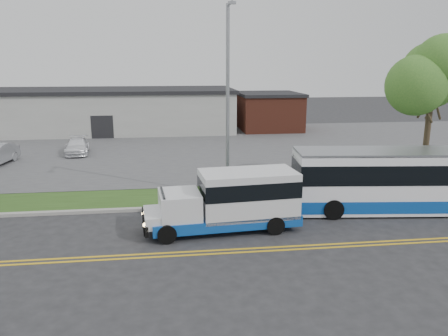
{
  "coord_description": "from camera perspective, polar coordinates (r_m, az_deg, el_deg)",
  "views": [
    {
      "loc": [
        0.02,
        -18.92,
        6.8
      ],
      "look_at": [
        2.8,
        2.65,
        1.6
      ],
      "focal_mm": 35.0,
      "sensor_mm": 36.0,
      "label": 1
    }
  ],
  "objects": [
    {
      "name": "streetlight_near",
      "position": [
        21.91,
        0.51,
        9.35
      ],
      "size": [
        0.35,
        1.53,
        9.5
      ],
      "color": "gray",
      "rests_on": "verge"
    },
    {
      "name": "transit_bus",
      "position": [
        22.18,
        22.74,
        -1.5
      ],
      "size": [
        10.73,
        3.5,
        2.92
      ],
      "rotation": [
        0.0,
        0.0,
        -0.11
      ],
      "color": "white",
      "rests_on": "ground"
    },
    {
      "name": "lane_line_south",
      "position": [
        16.26,
        -6.87,
        -11.36
      ],
      "size": [
        70.0,
        0.12,
        0.01
      ],
      "primitive_type": "cube",
      "color": "gold",
      "rests_on": "ground"
    },
    {
      "name": "shuttle_bus",
      "position": [
        18.21,
        1.22,
        -4.06
      ],
      "size": [
        6.6,
        2.65,
        2.47
      ],
      "rotation": [
        0.0,
        0.0,
        0.09
      ],
      "color": "#0E469F",
      "rests_on": "ground"
    },
    {
      "name": "tree_east",
      "position": [
        26.0,
        25.68,
        10.84
      ],
      "size": [
        5.2,
        5.2,
        8.33
      ],
      "color": "#34281C",
      "rests_on": "verge"
    },
    {
      "name": "ground",
      "position": [
        20.1,
        -7.0,
        -6.42
      ],
      "size": [
        140.0,
        140.0,
        0.0
      ],
      "primitive_type": "plane",
      "color": "#28282B",
      "rests_on": "ground"
    },
    {
      "name": "commercial_building",
      "position": [
        46.54,
        -14.85,
        7.31
      ],
      "size": [
        25.4,
        10.4,
        4.35
      ],
      "color": "#9E9E99",
      "rests_on": "ground"
    },
    {
      "name": "verge",
      "position": [
        22.84,
        -7.07,
        -3.85
      ],
      "size": [
        80.0,
        3.3,
        0.1
      ],
      "primitive_type": "cube",
      "color": "#2B4717",
      "rests_on": "ground"
    },
    {
      "name": "lane_line_north",
      "position": [
        16.53,
        -6.88,
        -10.92
      ],
      "size": [
        70.0,
        0.12,
        0.01
      ],
      "primitive_type": "cube",
      "color": "gold",
      "rests_on": "ground"
    },
    {
      "name": "parked_car_b",
      "position": [
        35.23,
        -18.61,
        2.74
      ],
      "size": [
        2.08,
        4.17,
        1.16
      ],
      "primitive_type": "imported",
      "rotation": [
        0.0,
        0.0,
        0.11
      ],
      "color": "white",
      "rests_on": "parking_lot"
    },
    {
      "name": "brick_wing",
      "position": [
        46.38,
        5.82,
        7.39
      ],
      "size": [
        6.3,
        7.3,
        3.9
      ],
      "color": "brown",
      "rests_on": "ground"
    },
    {
      "name": "curb",
      "position": [
        21.12,
        -7.03,
        -5.22
      ],
      "size": [
        80.0,
        0.3,
        0.15
      ],
      "primitive_type": "cube",
      "color": "#9E9B93",
      "rests_on": "ground"
    },
    {
      "name": "parking_lot",
      "position": [
        36.55,
        -7.24,
        2.7
      ],
      "size": [
        80.0,
        25.0,
        0.1
      ],
      "primitive_type": "cube",
      "color": "#4C4C4F",
      "rests_on": "ground"
    }
  ]
}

